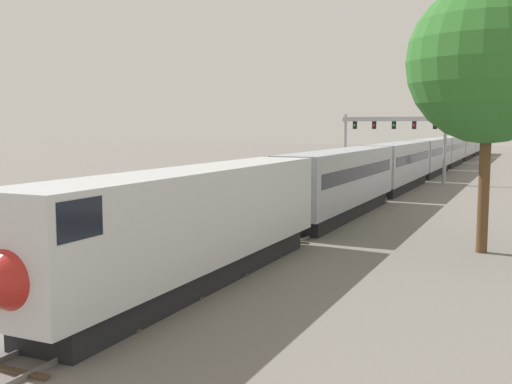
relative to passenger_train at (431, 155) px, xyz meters
The scene contains 6 objects.
ground_plane 66.81m from the passenger_train, 91.72° to the right, with size 400.00×400.00×0.00m, color slate.
track_main 7.20m from the passenger_train, 90.00° to the right, with size 2.60×200.00×0.16m.
track_near 27.41m from the passenger_train, 101.63° to the right, with size 2.60×160.00×0.16m.
passenger_train is the anchor object (origin of this frame).
signal_gantry 14.25m from the passenger_train, 99.33° to the right, with size 12.10×0.49×7.94m.
trackside_tree_left 52.64m from the passenger_train, 78.70° to the right, with size 8.20×8.20×13.81m.
Camera 1 is at (14.40, -17.41, 6.51)m, focal length 42.56 mm.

